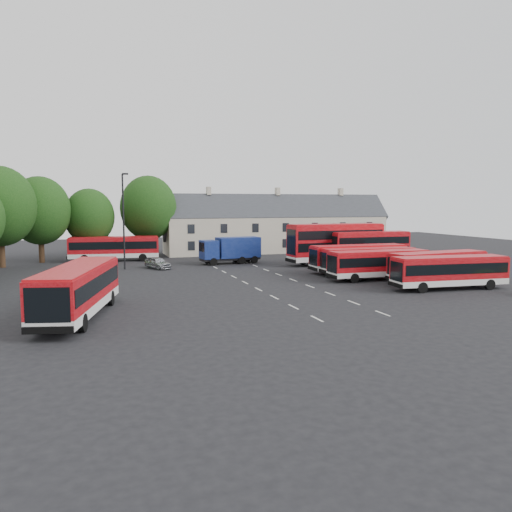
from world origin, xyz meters
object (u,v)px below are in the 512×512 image
object	(u,v)px
bus_west	(78,287)
box_truck	(231,249)
bus_dd_south	(370,246)
lamppost	(124,218)
silver_car	(158,263)
bus_row_a	(450,270)

from	to	relation	value
bus_west	box_truck	world-z (taller)	bus_west
bus_dd_south	bus_west	bearing A→B (deg)	-150.15
bus_west	lamppost	distance (m)	25.11
bus_west	silver_car	size ratio (longest dim) A/B	3.12
silver_car	lamppost	distance (m)	6.39
bus_dd_south	lamppost	xyz separation A→B (m)	(-29.12, 5.23, 3.53)
bus_dd_south	bus_west	xyz separation A→B (m)	(-33.69, -19.16, -0.27)
bus_row_a	bus_dd_south	size ratio (longest dim) A/B	1.05
box_truck	lamppost	bearing A→B (deg)	-179.99
bus_row_a	silver_car	bearing A→B (deg)	139.88
bus_dd_south	box_truck	bearing A→B (deg)	157.39
bus_west	silver_car	xyz separation A→B (m)	(8.24, 23.77, -1.40)
bus_west	box_truck	xyz separation A→B (m)	(17.73, 25.88, -0.22)
bus_west	box_truck	size ratio (longest dim) A/B	1.61
bus_row_a	bus_west	bearing A→B (deg)	-172.91
bus_row_a	lamppost	bearing A→B (deg)	143.40
box_truck	silver_car	distance (m)	9.79
bus_row_a	box_truck	distance (m)	27.90
bus_dd_south	lamppost	world-z (taller)	lamppost
bus_dd_south	lamppost	distance (m)	29.80
box_truck	bus_row_a	bearing A→B (deg)	-68.39
bus_dd_south	bus_row_a	bearing A→B (deg)	-98.79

